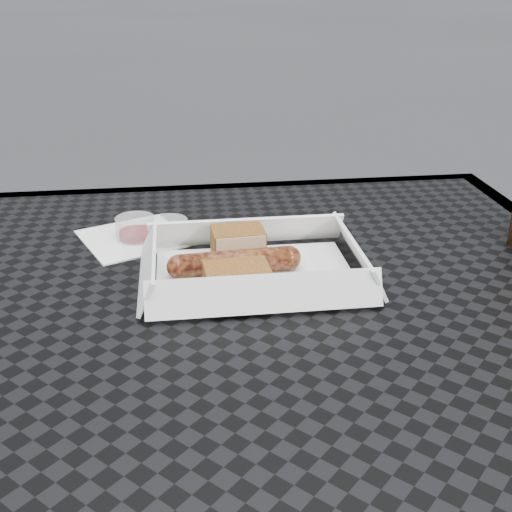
{
  "coord_description": "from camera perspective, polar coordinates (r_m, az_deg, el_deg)",
  "views": [
    {
      "loc": [
        -0.09,
        -0.58,
        1.07
      ],
      "look_at": [
        -0.01,
        0.05,
        0.78
      ],
      "focal_mm": 45.0,
      "sensor_mm": 36.0,
      "label": 1
    }
  ],
  "objects": [
    {
      "name": "patio_table",
      "position": [
        0.71,
        1.34,
        -9.57
      ],
      "size": [
        0.8,
        0.8,
        0.74
      ],
      "color": "black",
      "rests_on": "ground"
    },
    {
      "name": "bread_near",
      "position": [
        0.75,
        -1.61,
        1.06
      ],
      "size": [
        0.06,
        0.05,
        0.04
      ],
      "primitive_type": "cube",
      "rotation": [
        0.0,
        0.0,
        0.07
      ],
      "color": "brown",
      "rests_on": "food_tray"
    },
    {
      "name": "condiment_cup_empty",
      "position": [
        0.81,
        -7.8,
        2.19
      ],
      "size": [
        0.05,
        0.05,
        0.03
      ],
      "primitive_type": "cylinder",
      "color": "silver",
      "rests_on": "patio_table"
    },
    {
      "name": "napkin",
      "position": [
        0.84,
        -10.83,
        1.59
      ],
      "size": [
        0.16,
        0.16,
        0.0
      ],
      "primitive_type": "cube",
      "rotation": [
        0.0,
        0.0,
        0.4
      ],
      "color": "white",
      "rests_on": "patio_table"
    },
    {
      "name": "food_tray",
      "position": [
        0.72,
        -0.1,
        -1.68
      ],
      "size": [
        0.22,
        0.15,
        0.0
      ],
      "primitive_type": "cube",
      "color": "white",
      "rests_on": "patio_table"
    },
    {
      "name": "veg_garnish",
      "position": [
        0.68,
        5.52,
        -3.13
      ],
      "size": [
        0.03,
        0.03,
        0.0
      ],
      "color": "red",
      "rests_on": "food_tray"
    },
    {
      "name": "condiment_cup_sauce",
      "position": [
        0.83,
        -10.65,
        2.4
      ],
      "size": [
        0.05,
        0.05,
        0.03
      ],
      "primitive_type": "cylinder",
      "color": "maroon",
      "rests_on": "patio_table"
    },
    {
      "name": "bratwurst",
      "position": [
        0.72,
        -1.9,
        -0.57
      ],
      "size": [
        0.15,
        0.04,
        0.03
      ],
      "rotation": [
        0.0,
        0.0,
        0.07
      ],
      "color": "brown",
      "rests_on": "food_tray"
    },
    {
      "name": "bread_far",
      "position": [
        0.67,
        -1.7,
        -2.26
      ],
      "size": [
        0.07,
        0.05,
        0.03
      ],
      "primitive_type": "cube",
      "rotation": [
        0.0,
        0.0,
        0.07
      ],
      "color": "brown",
      "rests_on": "food_tray"
    }
  ]
}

